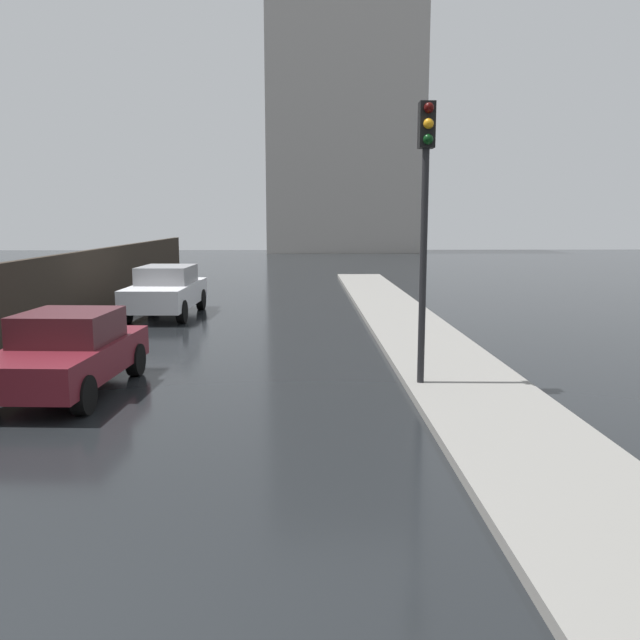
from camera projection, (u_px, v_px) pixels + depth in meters
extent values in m
cube|color=maroon|center=(67.00, 359.00, 11.24)|extent=(1.93, 3.96, 0.56)
cube|color=#461C22|center=(69.00, 327.00, 11.30)|extent=(1.59, 1.73, 0.53)
cylinder|color=black|center=(83.00, 395.00, 9.99)|extent=(0.26, 0.63, 0.62)
cylinder|color=black|center=(136.00, 360.00, 12.52)|extent=(0.26, 0.63, 0.62)
cylinder|color=black|center=(56.00, 359.00, 12.57)|extent=(0.26, 0.63, 0.62)
cube|color=silver|center=(166.00, 294.00, 20.19)|extent=(1.90, 4.50, 0.67)
cube|color=gray|center=(167.00, 275.00, 20.29)|extent=(1.61, 2.14, 0.54)
cylinder|color=black|center=(182.00, 312.00, 18.79)|extent=(0.24, 0.68, 0.67)
cylinder|color=black|center=(126.00, 312.00, 18.80)|extent=(0.24, 0.68, 0.67)
cylinder|color=black|center=(201.00, 299.00, 21.69)|extent=(0.24, 0.68, 0.67)
cylinder|color=black|center=(153.00, 299.00, 21.70)|extent=(0.24, 0.68, 0.67)
cylinder|color=black|center=(423.00, 268.00, 11.16)|extent=(0.12, 0.12, 4.02)
cube|color=black|center=(427.00, 125.00, 10.80)|extent=(0.26, 0.26, 0.75)
sphere|color=#360503|center=(429.00, 108.00, 10.59)|extent=(0.17, 0.17, 0.17)
sphere|color=orange|center=(429.00, 124.00, 10.62)|extent=(0.17, 0.17, 0.17)
sphere|color=black|center=(428.00, 139.00, 10.66)|extent=(0.17, 0.17, 0.17)
cube|color=#9E9993|center=(343.00, 103.00, 59.66)|extent=(13.98, 10.33, 27.02)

